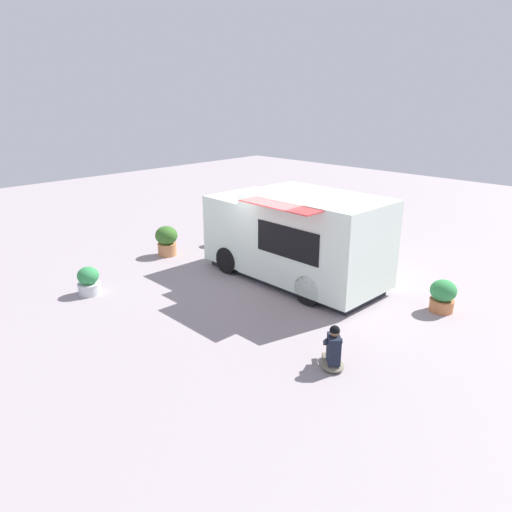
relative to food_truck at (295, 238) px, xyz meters
name	(u,v)px	position (x,y,z in m)	size (l,w,h in m)	color
ground_plane	(273,285)	(0.69, -0.18, -1.21)	(40.00, 40.00, 0.00)	#9B8F94
food_truck	(295,238)	(0.00, 0.00, 0.00)	(2.89, 5.28, 2.49)	white
person_customer	(333,351)	(2.94, 3.41, -0.87)	(0.74, 0.73, 0.90)	#706B59
planter_flowering_near	(167,240)	(1.21, -4.31, -0.70)	(0.71, 0.71, 0.96)	#C07D4F
planter_flowering_far	(443,295)	(-0.92, 3.82, -0.81)	(0.61, 0.61, 0.79)	#C27246
planter_flowering_side	(89,281)	(4.48, -3.17, -0.85)	(0.59, 0.59, 0.74)	silver
trash_bin	(227,230)	(-0.97, -3.85, -0.73)	(0.46, 0.46, 0.95)	#285A2A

